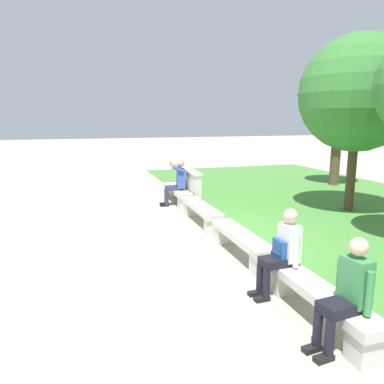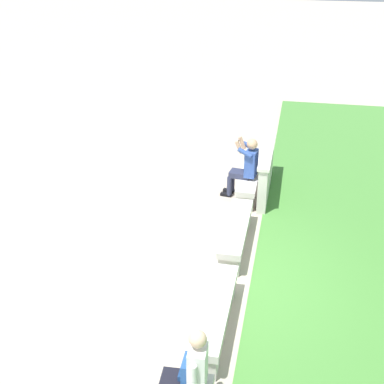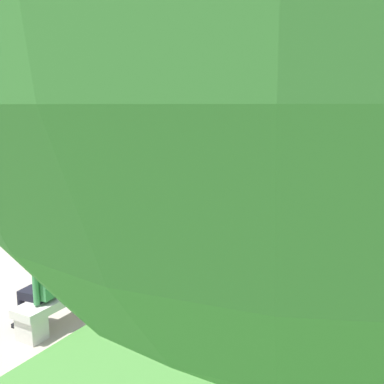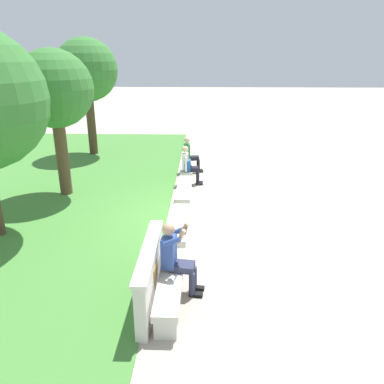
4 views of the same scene
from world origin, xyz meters
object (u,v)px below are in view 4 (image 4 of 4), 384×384
person_distant (189,164)px  bench_near (179,226)px  person_companion (190,154)px  person_photographer (176,255)px  bench_main (170,285)px  bench_mid (184,191)px  bench_far (188,168)px  tree_far_back (54,91)px  backpack (188,166)px  tree_left_background (86,71)px

person_distant → bench_near: bearing=179.0°
person_companion → person_photographer: bearing=-179.9°
bench_main → person_distant: 6.14m
bench_mid → bench_far: (2.30, 0.00, 0.00)m
bench_main → tree_far_back: size_ratio=0.49×
bench_main → person_companion: bearing=-0.5°
backpack → person_companion: bearing=-0.9°
bench_far → backpack: 0.87m
bench_far → bench_main: bearing=180.0°
bench_far → tree_left_background: (2.99, 4.09, 3.05)m
bench_far → tree_far_back: 4.86m
bench_far → backpack: size_ratio=4.71×
tree_far_back → bench_near: bearing=-127.9°
person_companion → bench_far: bearing=173.4°
person_distant → backpack: (-0.03, 0.02, -0.05)m
backpack → tree_left_background: tree_left_background is taller
person_photographer → tree_left_background: bearing=23.4°
backpack → tree_left_background: size_ratio=0.09×
person_companion → tree_left_background: bearing=59.8°
bench_far → tree_far_back: tree_far_back is taller
tree_left_background → tree_far_back: size_ratio=1.11×
bench_mid → bench_main: bearing=180.0°
bench_far → backpack: backpack is taller
bench_far → person_companion: (0.56, -0.07, 0.37)m
bench_main → tree_far_back: 6.80m
bench_main → bench_mid: (4.60, 0.00, 0.00)m
person_distant → backpack: size_ratio=2.94×
bench_near → bench_far: (4.60, 0.00, 0.00)m
bench_mid → tree_left_background: (5.29, 4.09, 3.05)m
bench_main → tree_left_background: 11.13m
bench_mid → person_distant: bearing=-2.5°
bench_near → bench_mid: bearing=0.0°
bench_main → person_photographer: 0.52m
bench_main → bench_far: 6.90m
bench_near → backpack: backpack is taller
bench_near → backpack: bearing=-0.7°
person_photographer → tree_far_back: 6.47m
person_photographer → bench_main: bearing=164.7°
bench_mid → bench_far: bearing=0.0°
person_distant → person_photographer: bearing=-179.9°
bench_main → backpack: 6.11m
person_photographer → person_companion: bearing=0.1°
person_distant → bench_mid: bearing=177.5°
tree_left_background → bench_near: bearing=-151.7°
tree_left_background → bench_mid: bearing=-142.3°
bench_mid → person_companion: bearing=-1.3°
bench_main → bench_near: bearing=0.0°
person_companion → backpack: person_companion is taller
tree_left_background → bench_main: bearing=-157.5°
person_distant → tree_far_back: 4.47m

